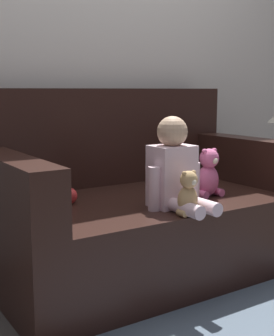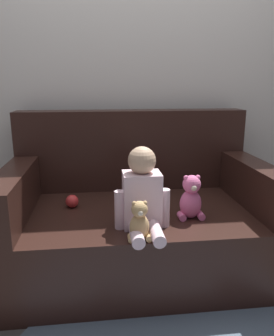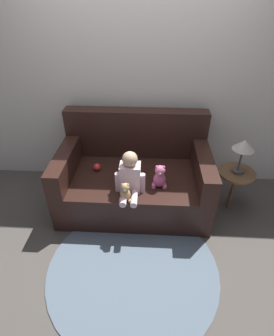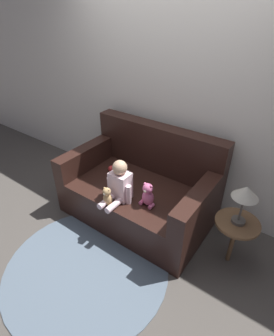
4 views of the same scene
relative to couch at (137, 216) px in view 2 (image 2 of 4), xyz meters
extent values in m
plane|color=#4C4742|center=(0.00, -0.07, -0.33)|extent=(12.00, 12.00, 0.00)
cube|color=silver|center=(0.00, 0.51, 0.97)|extent=(8.00, 0.05, 2.60)
cube|color=black|center=(0.00, -0.07, -0.12)|extent=(1.61, 0.99, 0.42)
cube|color=black|center=(0.00, 0.33, 0.38)|extent=(1.61, 0.18, 0.57)
cube|color=black|center=(-0.73, -0.07, 0.23)|extent=(0.16, 0.99, 0.27)
cube|color=black|center=(0.73, -0.07, 0.23)|extent=(0.16, 0.99, 0.27)
cube|color=silver|center=(-0.02, -0.35, 0.24)|extent=(0.20, 0.16, 0.30)
sphere|color=tan|center=(-0.02, -0.35, 0.45)|extent=(0.15, 0.15, 0.15)
cylinder|color=silver|center=(-0.07, -0.52, 0.12)|extent=(0.06, 0.20, 0.06)
cylinder|color=silver|center=(0.03, -0.52, 0.12)|extent=(0.06, 0.20, 0.06)
cylinder|color=silver|center=(-0.14, -0.37, 0.20)|extent=(0.06, 0.06, 0.21)
cylinder|color=silver|center=(0.10, -0.37, 0.20)|extent=(0.06, 0.06, 0.21)
ellipsoid|color=tan|center=(-0.05, -0.51, 0.16)|extent=(0.10, 0.08, 0.13)
sphere|color=tan|center=(-0.05, -0.52, 0.25)|extent=(0.08, 0.08, 0.08)
sphere|color=tan|center=(-0.08, -0.52, 0.28)|extent=(0.02, 0.02, 0.02)
sphere|color=tan|center=(-0.02, -0.52, 0.28)|extent=(0.02, 0.02, 0.02)
sphere|color=beige|center=(-0.05, -0.55, 0.25)|extent=(0.03, 0.03, 0.03)
cylinder|color=tan|center=(-0.09, -0.53, 0.11)|extent=(0.03, 0.05, 0.03)
cylinder|color=tan|center=(-0.01, -0.53, 0.11)|extent=(0.03, 0.05, 0.03)
ellipsoid|color=#DB6699|center=(0.27, -0.28, 0.18)|extent=(0.12, 0.10, 0.17)
sphere|color=#DB6699|center=(0.27, -0.29, 0.30)|extent=(0.10, 0.10, 0.10)
sphere|color=#DB6699|center=(0.24, -0.29, 0.33)|extent=(0.03, 0.03, 0.03)
sphere|color=#DB6699|center=(0.31, -0.29, 0.33)|extent=(0.03, 0.03, 0.03)
sphere|color=beige|center=(0.27, -0.33, 0.29)|extent=(0.04, 0.04, 0.04)
cylinder|color=#DB6699|center=(0.22, -0.30, 0.11)|extent=(0.04, 0.07, 0.04)
cylinder|color=#DB6699|center=(0.33, -0.30, 0.11)|extent=(0.04, 0.07, 0.04)
sphere|color=red|center=(-0.41, -0.03, 0.13)|extent=(0.08, 0.08, 0.08)
camera|label=1|loc=(-1.36, -2.11, 0.65)|focal=50.00mm
camera|label=2|loc=(-0.24, -1.98, 0.84)|focal=35.00mm
camera|label=3|loc=(0.16, -2.39, 1.77)|focal=28.00mm
camera|label=4|loc=(1.37, -1.98, 1.80)|focal=28.00mm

